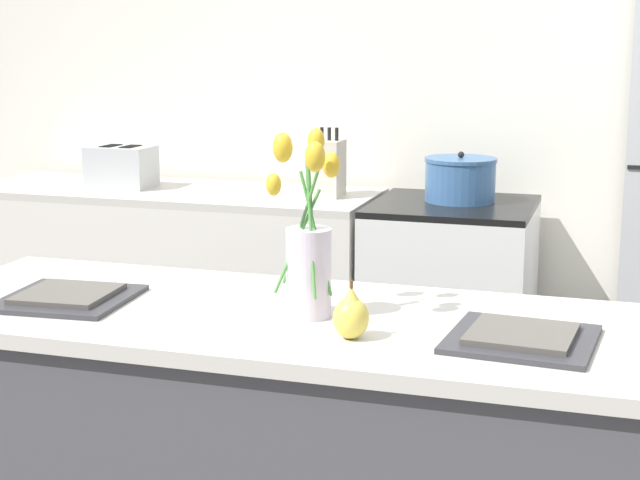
{
  "coord_description": "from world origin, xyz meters",
  "views": [
    {
      "loc": [
        0.71,
        -2.02,
        1.52
      ],
      "look_at": [
        0.0,
        0.25,
        1.03
      ],
      "focal_mm": 55.0,
      "sensor_mm": 36.0,
      "label": 1
    }
  ],
  "objects": [
    {
      "name": "back_wall",
      "position": [
        0.0,
        2.0,
        1.35
      ],
      "size": [
        5.2,
        0.08,
        2.7
      ],
      "color": "silver",
      "rests_on": "ground_plane"
    },
    {
      "name": "back_counter",
      "position": [
        -1.06,
        1.6,
        0.46
      ],
      "size": [
        1.68,
        0.6,
        0.91
      ],
      "color": "silver",
      "rests_on": "ground_plane"
    },
    {
      "name": "stove_range",
      "position": [
        0.1,
        1.6,
        0.46
      ],
      "size": [
        0.6,
        0.61,
        0.91
      ],
      "color": "silver",
      "rests_on": "ground_plane"
    },
    {
      "name": "flower_vase",
      "position": [
        0.05,
        -0.01,
        1.06
      ],
      "size": [
        0.17,
        0.15,
        0.42
      ],
      "color": "silver",
      "rests_on": "kitchen_island"
    },
    {
      "name": "pear_figurine",
      "position": [
        0.19,
        -0.14,
        0.96
      ],
      "size": [
        0.08,
        0.08,
        0.12
      ],
      "color": "#E5CC4C",
      "rests_on": "kitchen_island"
    },
    {
      "name": "plate_setting_left",
      "position": [
        -0.53,
        -0.06,
        0.92
      ],
      "size": [
        0.31,
        0.31,
        0.02
      ],
      "color": "#333338",
      "rests_on": "kitchen_island"
    },
    {
      "name": "plate_setting_right",
      "position": [
        0.53,
        -0.06,
        0.92
      ],
      "size": [
        0.31,
        0.31,
        0.02
      ],
      "color": "#333338",
      "rests_on": "kitchen_island"
    },
    {
      "name": "toaster",
      "position": [
        -1.28,
        1.58,
        1.0
      ],
      "size": [
        0.28,
        0.18,
        0.17
      ],
      "color": "#B7BABC",
      "rests_on": "back_counter"
    },
    {
      "name": "cooking_pot",
      "position": [
        0.12,
        1.65,
        1.0
      ],
      "size": [
        0.27,
        0.27,
        0.19
      ],
      "color": "#386093",
      "rests_on": "stove_range"
    },
    {
      "name": "knife_block",
      "position": [
        -0.39,
        1.61,
        1.02
      ],
      "size": [
        0.1,
        0.14,
        0.27
      ],
      "color": "beige",
      "rests_on": "back_counter"
    }
  ]
}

